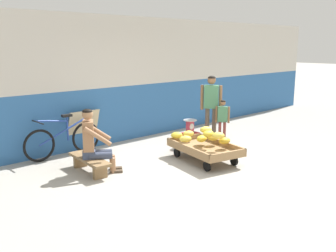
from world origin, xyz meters
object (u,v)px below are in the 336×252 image
(bicycle_near_left, at_px, (63,140))
(sign_board, at_px, (83,130))
(vendor_seated, at_px, (94,141))
(customer_child, at_px, (223,117))
(banana_cart, at_px, (205,149))
(low_bench, at_px, (90,162))
(plastic_crate, at_px, (190,139))
(weighing_scale, at_px, (190,126))
(customer_adult, at_px, (211,101))

(bicycle_near_left, distance_m, sign_board, 0.61)
(vendor_seated, relative_size, customer_child, 1.13)
(banana_cart, relative_size, customer_child, 1.57)
(banana_cart, bearing_deg, customer_child, 24.96)
(low_bench, distance_m, bicycle_near_left, 1.21)
(low_bench, height_order, plastic_crate, plastic_crate)
(banana_cart, xyz_separation_m, plastic_crate, (0.61, 0.98, -0.09))
(plastic_crate, height_order, customer_child, customer_child)
(weighing_scale, relative_size, customer_adult, 0.20)
(plastic_crate, height_order, sign_board, sign_board)
(bicycle_near_left, relative_size, customer_child, 1.64)
(banana_cart, bearing_deg, customer_adult, 36.46)
(banana_cart, xyz_separation_m, bicycle_near_left, (-1.85, 2.13, 0.11))
(low_bench, xyz_separation_m, sign_board, (0.70, 1.41, 0.23))
(customer_adult, bearing_deg, banana_cart, -143.54)
(banana_cart, xyz_separation_m, sign_board, (-1.28, 2.34, 0.19))
(banana_cart, distance_m, low_bench, 2.20)
(plastic_crate, bearing_deg, banana_cart, -121.93)
(banana_cart, relative_size, plastic_crate, 4.40)
(plastic_crate, relative_size, customer_child, 0.36)
(customer_child, bearing_deg, customer_adult, 97.38)
(weighing_scale, relative_size, sign_board, 0.35)
(banana_cart, distance_m, weighing_scale, 1.17)
(bicycle_near_left, bearing_deg, weighing_scale, -25.08)
(weighing_scale, relative_size, customer_child, 0.30)
(plastic_crate, distance_m, customer_child, 0.88)
(banana_cart, relative_size, weighing_scale, 5.28)
(banana_cart, height_order, sign_board, sign_board)
(weighing_scale, distance_m, sign_board, 2.33)
(banana_cart, xyz_separation_m, vendor_seated, (-1.91, 0.89, 0.33))
(sign_board, distance_m, customer_adult, 2.93)
(banana_cart, xyz_separation_m, weighing_scale, (0.61, 0.98, 0.21))
(vendor_seated, height_order, bicycle_near_left, vendor_seated)
(weighing_scale, xyz_separation_m, sign_board, (-1.89, 1.37, -0.03))
(plastic_crate, bearing_deg, weighing_scale, -90.00)
(vendor_seated, bearing_deg, customer_child, -5.66)
(vendor_seated, xyz_separation_m, bicycle_near_left, (0.06, 1.24, -0.21))
(bicycle_near_left, xyz_separation_m, sign_board, (0.57, 0.22, 0.08))
(banana_cart, relative_size, vendor_seated, 1.39)
(banana_cart, distance_m, customer_child, 1.42)
(banana_cart, bearing_deg, sign_board, 118.71)
(customer_adult, bearing_deg, weighing_scale, 171.18)
(customer_child, bearing_deg, sign_board, 144.98)
(plastic_crate, xyz_separation_m, customer_child, (0.63, -0.40, 0.48))
(banana_cart, height_order, plastic_crate, banana_cart)
(plastic_crate, xyz_separation_m, customer_adult, (0.59, -0.09, 0.80))
(customer_child, bearing_deg, plastic_crate, 147.45)
(weighing_scale, bearing_deg, sign_board, 144.18)
(customer_adult, bearing_deg, bicycle_near_left, 157.82)
(low_bench, distance_m, vendor_seated, 0.38)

